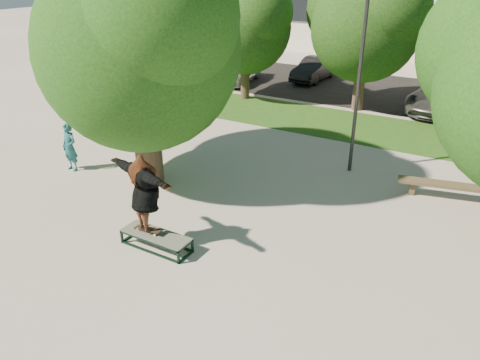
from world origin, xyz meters
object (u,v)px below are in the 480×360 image
Objects in this scene: bystander at (70,147)px; car_grey at (444,95)px; bench at (456,187)px; car_silver_a at (239,70)px; lamppost at (359,76)px; grind_box at (156,241)px; tree_left at (138,37)px; car_dark at (315,69)px.

car_grey is (9.50, 13.46, -0.08)m from bystander.
bench is 0.78× the size of car_silver_a.
bystander is (-8.00, -4.68, -2.34)m from lamppost.
bench is at bearing -73.83° from car_grey.
grind_box is 0.43× the size of car_silver_a.
bystander is (-2.71, -0.77, -3.61)m from tree_left.
tree_left is at bearing 132.42° from grind_box.
tree_left is 1.16× the size of lamppost.
grind_box is 8.68m from bench.
bench is at bearing -8.99° from lamppost.
lamppost is 7.93m from grind_box.
grind_box is at bearing -99.42° from car_grey.
car_silver_a is at bearing 99.90° from bystander.
bystander is 0.41× the size of car_dark.
car_dark is (2.00, 16.18, -0.16)m from bystander.
lamppost is 1.47× the size of car_silver_a.
bystander is (-5.45, 2.23, 0.62)m from grind_box.
car_grey is (1.50, 8.79, -2.42)m from lamppost.
bench is at bearing 21.39° from tree_left.
bystander is at bearing -172.63° from bench.
car_grey reaches higher than car_dark.
tree_left is at bearing -85.17° from car_dark.
bench is (11.33, 4.15, -0.40)m from bystander.
lamppost is 4.34m from bench.
car_grey is at bearing 80.31° from lamppost.
car_dark is 7.98m from car_grey.
grind_box is at bearing -76.27° from car_silver_a.
tree_left is 4.58m from bystander.
tree_left is 4.38× the size of bystander.
lamppost is 1.55× the size of car_dark.
lamppost is 9.56m from bystander.
tree_left is 13.99m from car_silver_a.
car_dark is (-3.45, 18.41, 0.46)m from grind_box.
car_silver_a is 11.06m from car_grey.
tree_left is 3.95× the size of grind_box.
bench is at bearing 23.47° from bystander.
tree_left is at bearing -81.76° from car_silver_a.
bystander is 0.50× the size of bench.
tree_left is 1.71× the size of car_silver_a.
bench is 15.22m from car_dark.
tree_left reaches higher than car_silver_a.
lamppost is 13.28m from car_silver_a.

